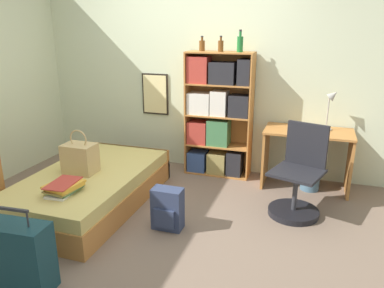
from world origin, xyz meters
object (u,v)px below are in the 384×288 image
bottle_clear (240,44)px  bottle_green (202,45)px  handbag (80,158)px  desk (307,149)px  waste_bin (310,179)px  bed (92,187)px  backpack (167,209)px  bottle_brown (221,46)px  suitcase (16,256)px  book_stack_on_bed (64,187)px  bookcase (217,116)px  desk_chair (297,187)px  desk_lamp (332,102)px

bottle_clear → bottle_green: bearing=174.2°
bottle_green → bottle_clear: 0.49m
handbag → bottle_clear: size_ratio=1.84×
desk → bottle_clear: bearing=175.0°
waste_bin → desk: bearing=141.8°
bed → backpack: backpack is taller
bottle_green → bottle_brown: (0.25, -0.04, 0.00)m
suitcase → desk: bearing=52.9°
book_stack_on_bed → bottle_green: bearing=67.2°
bookcase → desk_chair: (1.09, -0.82, -0.49)m
bottle_green → bottle_brown: bearing=-9.6°
desk → desk_lamp: bearing=23.0°
bottle_brown → backpack: (-0.11, -1.52, -1.46)m
suitcase → bookcase: size_ratio=0.42×
bottle_brown → desk_chair: bottle_brown is taller
desk → desk_chair: desk_chair is taller
book_stack_on_bed → bottle_green: size_ratio=2.13×
handbag → desk_chair: bearing=13.4°
bed → bottle_green: 2.15m
suitcase → bottle_clear: bottle_clear is taller
desk_lamp → backpack: (-1.44, -1.53, -0.85)m
waste_bin → bed: bearing=-153.4°
bed → bottle_green: bearing=57.1°
bottle_brown → bed: bearing=-130.8°
handbag → bottle_clear: bottle_clear is taller
backpack → bed: bearing=166.5°
bed → handbag: size_ratio=4.06×
book_stack_on_bed → bookcase: (1.00, 1.85, 0.35)m
bookcase → waste_bin: bearing=-7.4°
book_stack_on_bed → desk_chair: 2.33m
handbag → bottle_brown: size_ratio=2.54×
desk_lamp → backpack: 2.26m
desk_chair → waste_bin: size_ratio=3.71×
bookcase → bottle_green: bottle_green is taller
bottle_brown → desk: 1.61m
suitcase → desk_chair: bearing=44.5°
handbag → desk_chair: desk_chair is taller
bed → backpack: bearing=-13.5°
bookcase → bottle_green: 0.89m
handbag → desk: 2.61m
desk_lamp → bed: bearing=-152.0°
bookcase → desk_chair: bookcase is taller
bookcase → desk_lamp: bookcase is taller
desk_chair → bed: bearing=-167.5°
suitcase → book_stack_on_bed: bearing=102.3°
bottle_brown → desk: (1.11, -0.08, -1.17)m
bottle_brown → handbag: bearing=-131.6°
desk_chair → backpack: (-1.16, -0.72, -0.09)m
desk → desk_lamp: desk_lamp is taller
bottle_clear → backpack: (-0.35, -1.51, -1.48)m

